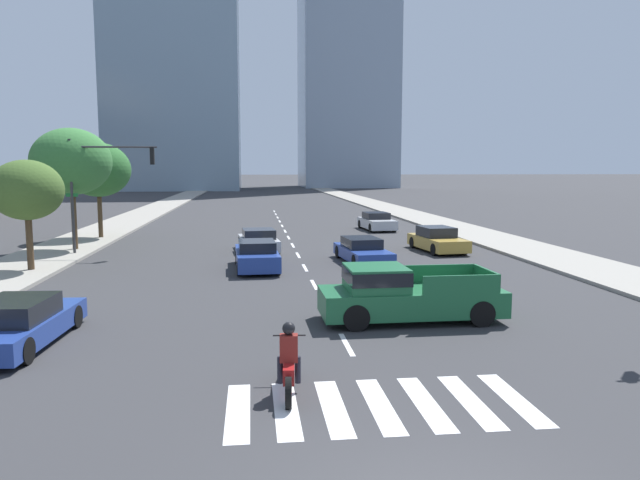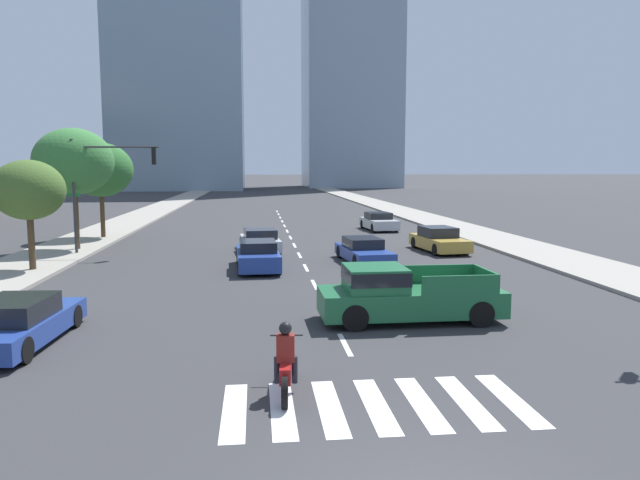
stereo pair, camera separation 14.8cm
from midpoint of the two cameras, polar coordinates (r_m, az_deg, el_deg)
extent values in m
cube|color=gray|center=(40.15, 15.91, 0.25)|extent=(4.00, 260.00, 0.15)
cube|color=gray|center=(38.64, -21.76, -0.23)|extent=(4.00, 260.00, 0.15)
cube|color=silver|center=(11.75, -7.80, -15.85)|extent=(0.45, 2.76, 0.01)
cube|color=silver|center=(11.76, -3.24, -15.78)|extent=(0.45, 2.76, 0.01)
cube|color=silver|center=(11.83, 1.29, -15.62)|extent=(0.45, 2.76, 0.01)
cube|color=silver|center=(11.97, 5.72, -15.38)|extent=(0.45, 2.76, 0.01)
cube|color=silver|center=(12.18, 10.01, -15.05)|extent=(0.45, 2.76, 0.01)
cube|color=silver|center=(12.45, 14.13, -14.66)|extent=(0.45, 2.76, 0.01)
cube|color=silver|center=(12.78, 18.04, -14.23)|extent=(0.45, 2.76, 0.01)
cube|color=silver|center=(15.69, 2.67, -9.91)|extent=(0.14, 2.00, 0.01)
cube|color=silver|center=(19.51, 0.86, -6.54)|extent=(0.14, 2.00, 0.01)
cube|color=silver|center=(23.40, -0.35, -4.27)|extent=(0.14, 2.00, 0.01)
cube|color=silver|center=(27.31, -1.20, -2.66)|extent=(0.14, 2.00, 0.01)
cube|color=silver|center=(31.25, -1.84, -1.45)|extent=(0.14, 2.00, 0.01)
cube|color=silver|center=(35.21, -2.33, -0.51)|extent=(0.14, 2.00, 0.01)
cube|color=silver|center=(39.17, -2.73, 0.24)|extent=(0.14, 2.00, 0.01)
cube|color=silver|center=(43.14, -3.05, 0.85)|extent=(0.14, 2.00, 0.01)
cube|color=silver|center=(47.11, -3.32, 1.36)|extent=(0.14, 2.00, 0.01)
cube|color=silver|center=(51.09, -3.54, 1.79)|extent=(0.14, 2.00, 0.01)
cube|color=silver|center=(55.07, -3.74, 2.16)|extent=(0.14, 2.00, 0.01)
cube|color=silver|center=(59.06, -3.90, 2.47)|extent=(0.14, 2.00, 0.01)
cube|color=silver|center=(63.04, -4.05, 2.75)|extent=(0.14, 2.00, 0.01)
cylinder|color=black|center=(13.22, -2.85, -11.79)|extent=(0.17, 0.61, 0.60)
cylinder|color=black|center=(11.70, -3.01, -14.33)|extent=(0.17, 0.61, 0.60)
cube|color=maroon|center=(12.39, -2.93, -12.03)|extent=(0.32, 1.31, 0.32)
cylinder|color=#B2B2B7|center=(13.04, -2.87, -10.68)|extent=(0.08, 0.32, 0.67)
cylinder|color=black|center=(12.98, -2.88, -9.06)|extent=(0.70, 0.09, 0.04)
cube|color=maroon|center=(12.16, -2.95, -10.24)|extent=(0.38, 0.27, 0.55)
sphere|color=black|center=(12.04, -2.97, -8.40)|extent=(0.26, 0.26, 0.26)
cylinder|color=black|center=(12.41, -3.78, -12.24)|extent=(0.13, 0.13, 0.55)
cylinder|color=black|center=(12.40, -2.08, -12.24)|extent=(0.13, 0.13, 0.55)
cube|color=#1E6038|center=(18.04, 8.83, -5.80)|extent=(5.40, 2.04, 0.75)
cube|color=#1E6038|center=(17.64, 5.51, -3.64)|extent=(1.74, 1.84, 0.70)
cube|color=black|center=(17.62, 5.51, -3.37)|extent=(1.76, 1.88, 0.39)
cube|color=#1E6038|center=(17.39, 13.49, -4.20)|extent=(2.26, 0.11, 0.55)
cube|color=#1E6038|center=(19.15, 11.52, -3.14)|extent=(2.26, 0.11, 0.55)
cube|color=#1E6038|center=(18.67, 15.73, -3.52)|extent=(0.10, 1.90, 0.55)
cylinder|color=black|center=(16.85, 3.60, -7.40)|extent=(0.76, 0.27, 0.76)
cylinder|color=black|center=(18.54, 2.60, -6.06)|extent=(0.76, 0.27, 0.76)
cylinder|color=black|center=(17.86, 15.29, -6.80)|extent=(0.76, 0.27, 0.76)
cylinder|color=black|center=(19.47, 13.33, -5.62)|extent=(0.76, 0.27, 0.76)
cube|color=#B7BABF|center=(44.02, 5.74, 1.59)|extent=(2.20, 4.49, 0.66)
cube|color=black|center=(44.18, 5.67, 2.34)|extent=(1.79, 2.08, 0.46)
cylinder|color=black|center=(42.87, 7.38, 1.19)|extent=(0.27, 0.65, 0.64)
cylinder|color=black|center=(42.38, 5.19, 1.16)|extent=(0.27, 0.65, 0.64)
cylinder|color=black|center=(45.69, 6.25, 1.56)|extent=(0.27, 0.65, 0.64)
cylinder|color=black|center=(45.23, 4.18, 1.53)|extent=(0.27, 0.65, 0.64)
cube|color=#B28E38|center=(33.27, 11.43, -0.25)|extent=(2.29, 4.65, 0.63)
cube|color=black|center=(33.41, 11.30, 0.79)|extent=(1.82, 2.18, 0.54)
cylinder|color=black|center=(32.26, 13.85, -0.82)|extent=(0.28, 0.66, 0.64)
cylinder|color=black|center=(31.57, 11.14, -0.91)|extent=(0.28, 0.66, 0.64)
cylinder|color=black|center=(35.00, 11.67, -0.17)|extent=(0.28, 0.66, 0.64)
cylinder|color=black|center=(34.37, 9.14, -0.24)|extent=(0.28, 0.66, 0.64)
cube|color=navy|center=(28.85, 4.35, -1.30)|extent=(2.22, 4.94, 0.55)
cube|color=black|center=(29.01, 4.23, -0.23)|extent=(1.76, 2.29, 0.47)
cylinder|color=black|center=(27.56, 6.88, -1.95)|extent=(0.28, 0.66, 0.64)
cylinder|color=black|center=(27.10, 3.65, -2.07)|extent=(0.28, 0.66, 0.64)
cylinder|color=black|center=(30.64, 4.96, -1.04)|extent=(0.28, 0.66, 0.64)
cylinder|color=black|center=(30.22, 2.04, -1.13)|extent=(0.28, 0.66, 0.64)
cube|color=#B7BABF|center=(32.82, -5.62, -0.28)|extent=(2.28, 4.46, 0.59)
cube|color=black|center=(32.54, -5.59, 0.62)|extent=(1.84, 2.08, 0.49)
cylinder|color=black|center=(34.21, -7.30, -0.24)|extent=(0.28, 0.66, 0.64)
cylinder|color=black|center=(34.37, -4.44, -0.17)|extent=(0.28, 0.66, 0.64)
cylinder|color=black|center=(31.31, -6.90, -0.89)|extent=(0.28, 0.66, 0.64)
cylinder|color=black|center=(31.50, -3.79, -0.81)|extent=(0.28, 0.66, 0.64)
cube|color=navy|center=(27.07, -5.81, -1.70)|extent=(2.01, 4.75, 0.70)
cube|color=black|center=(26.76, -5.80, -0.55)|extent=(1.68, 2.17, 0.46)
cylinder|color=black|center=(28.64, -7.60, -1.63)|extent=(0.25, 0.65, 0.64)
cylinder|color=black|center=(28.71, -4.35, -1.57)|extent=(0.25, 0.65, 0.64)
cylinder|color=black|center=(25.50, -7.44, -2.68)|extent=(0.25, 0.65, 0.64)
cylinder|color=black|center=(25.59, -3.80, -2.60)|extent=(0.25, 0.65, 0.64)
cube|color=navy|center=(17.39, -26.45, -7.48)|extent=(2.10, 4.85, 0.55)
cube|color=black|center=(17.06, -26.87, -5.90)|extent=(1.71, 2.23, 0.53)
cylinder|color=black|center=(19.16, -26.67, -6.56)|extent=(0.26, 0.65, 0.64)
cylinder|color=black|center=(18.56, -22.12, -6.75)|extent=(0.26, 0.65, 0.64)
cylinder|color=black|center=(15.67, -26.14, -9.43)|extent=(0.26, 0.65, 0.64)
cylinder|color=#333335|center=(33.31, -22.27, 3.87)|extent=(0.14, 0.14, 5.85)
cylinder|color=#333335|center=(32.76, -18.79, 8.39)|extent=(4.34, 0.10, 0.10)
cube|color=black|center=(32.39, -15.42, 7.73)|extent=(0.20, 0.28, 0.90)
sphere|color=red|center=(32.40, -15.44, 8.26)|extent=(0.18, 0.18, 0.18)
sphere|color=orange|center=(32.39, -15.42, 7.73)|extent=(0.18, 0.18, 0.18)
sphere|color=green|center=(32.39, -15.40, 7.20)|extent=(0.18, 0.18, 0.18)
cube|color=#19662D|center=(33.31, -22.28, 4.00)|extent=(0.60, 0.04, 0.18)
cylinder|color=#4C3823|center=(28.75, -25.66, -0.32)|extent=(0.28, 0.28, 2.23)
ellipsoid|color=#426028|center=(28.58, -25.90, 4.32)|extent=(3.04, 3.04, 2.58)
cylinder|color=#4C3823|center=(35.03, -22.09, 1.70)|extent=(0.28, 0.28, 3.04)
ellipsoid|color=#387538|center=(34.92, -22.32, 6.93)|extent=(4.20, 4.20, 3.57)
cylinder|color=#4C3823|center=(40.46, -19.91, 2.16)|extent=(0.28, 0.28, 2.67)
ellipsoid|color=#2D662D|center=(40.35, -20.08, 6.31)|extent=(4.01, 4.01, 3.41)
camera|label=1|loc=(0.07, -89.80, 0.02)|focal=33.58mm
camera|label=2|loc=(0.07, 90.20, -0.02)|focal=33.58mm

